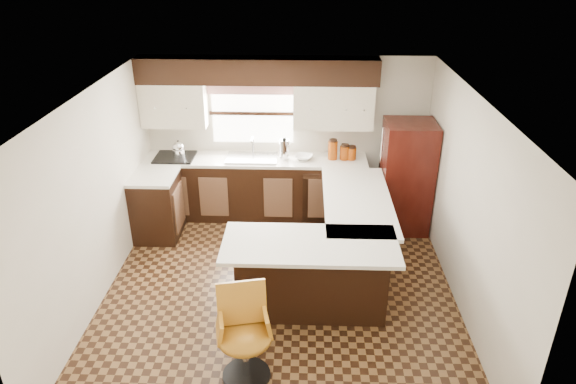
{
  "coord_description": "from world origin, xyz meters",
  "views": [
    {
      "loc": [
        0.28,
        -5.12,
        3.84
      ],
      "look_at": [
        0.09,
        0.45,
        1.11
      ],
      "focal_mm": 32.0,
      "sensor_mm": 36.0,
      "label": 1
    }
  ],
  "objects_px": {
    "peninsula_long": "(351,233)",
    "peninsula_return": "(311,276)",
    "bar_chair": "(245,338)",
    "refrigerator": "(406,177)"
  },
  "relations": [
    {
      "from": "peninsula_long",
      "to": "bar_chair",
      "type": "xyz_separation_m",
      "value": [
        -1.16,
        -2.04,
        0.03
      ]
    },
    {
      "from": "peninsula_return",
      "to": "peninsula_long",
      "type": "bearing_deg",
      "value": 61.7
    },
    {
      "from": "peninsula_long",
      "to": "bar_chair",
      "type": "height_order",
      "value": "bar_chair"
    },
    {
      "from": "peninsula_long",
      "to": "refrigerator",
      "type": "height_order",
      "value": "refrigerator"
    },
    {
      "from": "refrigerator",
      "to": "bar_chair",
      "type": "relative_size",
      "value": 1.68
    },
    {
      "from": "peninsula_long",
      "to": "peninsula_return",
      "type": "bearing_deg",
      "value": -118.3
    },
    {
      "from": "peninsula_long",
      "to": "peninsula_return",
      "type": "distance_m",
      "value": 1.11
    },
    {
      "from": "peninsula_return",
      "to": "bar_chair",
      "type": "relative_size",
      "value": 1.71
    },
    {
      "from": "bar_chair",
      "to": "peninsula_return",
      "type": "bearing_deg",
      "value": 47.22
    },
    {
      "from": "peninsula_long",
      "to": "bar_chair",
      "type": "relative_size",
      "value": 2.02
    }
  ]
}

